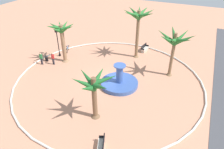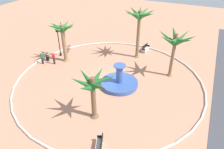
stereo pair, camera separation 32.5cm
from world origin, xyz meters
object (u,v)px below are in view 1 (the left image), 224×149
person_cyclist_helmet (41,58)px  trash_bin (47,58)px  fountain (119,82)px  bench_east (145,49)px  palm_tree_far_side (62,34)px  palm_tree_near_fountain (94,87)px  person_cyclist_photo (53,58)px  bench_west (101,147)px  lamppost (58,40)px  palm_tree_mid_plaza (139,19)px  bicycle_red_frame (68,49)px  palm_tree_by_curb (175,41)px

person_cyclist_helmet → trash_bin: bearing=-178.5°
fountain → bench_east: size_ratio=2.50×
palm_tree_far_side → trash_bin: 4.31m
palm_tree_near_fountain → person_cyclist_photo: bearing=-123.5°
palm_tree_near_fountain → bench_west: (3.07, 2.15, -2.95)m
palm_tree_near_fountain → lamppost: bearing=-130.0°
palm_tree_far_side → fountain: bearing=75.9°
bench_west → palm_tree_near_fountain: bearing=-145.0°
fountain → palm_tree_mid_plaza: (-7.31, -0.52, 5.02)m
palm_tree_mid_plaza → bench_east: 5.53m
trash_bin → person_cyclist_photo: (0.36, 1.42, 0.56)m
bicycle_red_frame → palm_tree_near_fountain: bearing=44.4°
palm_tree_near_fountain → bicycle_red_frame: size_ratio=2.77×
fountain → bicycle_red_frame: size_ratio=2.56×
fountain → lamppost: size_ratio=1.02×
palm_tree_mid_plaza → bench_west: palm_tree_mid_plaza is taller
lamppost → fountain: bearing=73.1°
bench_east → person_cyclist_photo: person_cyclist_photo is taller
bench_east → person_cyclist_photo: size_ratio=0.98×
fountain → trash_bin: fountain is taller
palm_tree_near_fountain → person_cyclist_helmet: bearing=-117.5°
palm_tree_far_side → lamppost: (-0.94, -1.61, -1.50)m
palm_tree_mid_plaza → person_cyclist_helmet: (7.11, -10.51, -4.42)m
palm_tree_far_side → bench_west: palm_tree_far_side is taller
palm_tree_mid_plaza → bench_east: bearing=165.8°
bench_west → person_cyclist_helmet: (-8.76, -13.10, 0.60)m
fountain → person_cyclist_helmet: bearing=-91.0°
palm_tree_near_fountain → palm_tree_far_side: (-7.71, -8.70, 0.60)m
palm_tree_by_curb → palm_tree_mid_plaza: palm_tree_mid_plaza is taller
palm_tree_mid_plaza → person_cyclist_photo: size_ratio=3.97×
palm_tree_far_side → lamppost: palm_tree_far_side is taller
bench_west → trash_bin: size_ratio=2.29×
palm_tree_near_fountain → trash_bin: palm_tree_near_fountain is taller
bench_east → person_cyclist_photo: 13.05m
palm_tree_near_fountain → palm_tree_by_curb: size_ratio=0.81×
fountain → person_cyclist_helmet: fountain is taller
lamppost → palm_tree_far_side: bearing=59.8°
palm_tree_mid_plaza → palm_tree_far_side: 9.81m
palm_tree_mid_plaza → person_cyclist_photo: bearing=-54.5°
fountain → trash_bin: size_ratio=5.69×
trash_bin → palm_tree_mid_plaza: bearing=120.2°
person_cyclist_helmet → person_cyclist_photo: bearing=114.1°
palm_tree_far_side → person_cyclist_helmet: (2.02, -2.25, -2.95)m
lamppost → bicycle_red_frame: size_ratio=2.52×
bicycle_red_frame → person_cyclist_photo: person_cyclist_photo is taller
lamppost → person_cyclist_helmet: 3.35m
palm_tree_near_fountain → palm_tree_mid_plaza: (-12.81, -0.44, 2.07)m
trash_bin → person_cyclist_helmet: size_ratio=0.43×
palm_tree_mid_plaza → trash_bin: size_ratio=9.19×
trash_bin → person_cyclist_photo: bearing=75.7°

